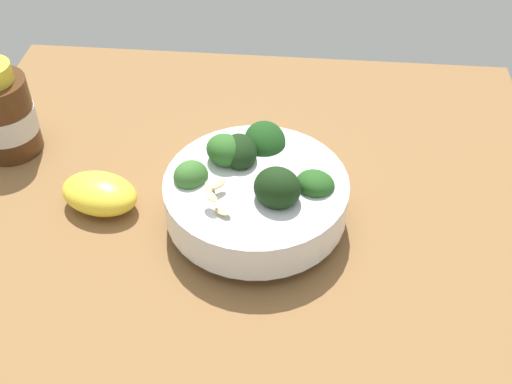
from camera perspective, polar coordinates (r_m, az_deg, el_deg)
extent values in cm
cube|color=brown|center=(67.89, -1.73, -4.32)|extent=(66.99, 66.99, 4.24)
cylinder|color=white|center=(66.48, 0.00, -2.10)|extent=(10.09, 10.09, 1.35)
cylinder|color=white|center=(64.61, 0.00, -0.41)|extent=(18.35, 18.35, 4.04)
cylinder|color=silver|center=(63.50, 0.00, 0.65)|extent=(15.43, 15.43, 0.80)
cylinder|color=#589D47|center=(66.38, -1.79, 2.36)|extent=(2.09, 2.01, 1.74)
ellipsoid|color=black|center=(65.19, -1.83, 3.59)|extent=(5.30, 4.86, 4.41)
cylinder|color=#3C7A32|center=(64.91, -5.66, 0.36)|extent=(1.73, 1.64, 1.27)
ellipsoid|color=#386B2B|center=(63.87, -5.76, 1.40)|extent=(5.69, 5.02, 4.51)
cylinder|color=#4A8F3C|center=(64.11, 5.15, -0.39)|extent=(1.69, 1.63, 1.65)
ellipsoid|color=#23511C|center=(63.00, 5.24, 0.70)|extent=(5.05, 4.82, 4.11)
cylinder|color=#3C7A32|center=(68.72, 0.78, 3.41)|extent=(2.15, 1.92, 1.64)
ellipsoid|color=#194216|center=(67.62, 0.80, 4.55)|extent=(6.10, 5.46, 4.90)
cylinder|color=#2F662B|center=(66.46, -2.60, 2.36)|extent=(1.75, 1.90, 1.91)
ellipsoid|color=#2D6023|center=(65.17, -2.66, 3.69)|extent=(5.51, 5.79, 5.25)
cylinder|color=#4A8F3C|center=(61.78, 1.85, -0.83)|extent=(1.91, 1.88, 1.15)
ellipsoid|color=black|center=(60.60, 1.88, 0.35)|extent=(5.86, 6.69, 5.50)
cylinder|color=#4A8F3C|center=(62.23, 1.74, -1.52)|extent=(1.33, 1.33, 1.49)
ellipsoid|color=#386B2B|center=(61.24, 1.76, -0.57)|extent=(3.91, 3.59, 3.02)
ellipsoid|color=#DBBC84|center=(62.03, -4.10, 0.42)|extent=(2.03, 1.46, 0.60)
ellipsoid|color=#DBBC84|center=(59.66, -4.06, -0.33)|extent=(1.96, 2.01, 0.79)
ellipsoid|color=#DBBC84|center=(59.74, -2.95, -1.67)|extent=(1.85, 2.07, 0.67)
ellipsoid|color=#DBBC84|center=(61.47, -3.40, 0.75)|extent=(2.03, 1.98, 0.70)
ellipsoid|color=yellow|center=(69.12, -13.64, -0.13)|extent=(7.41, 9.39, 3.69)
cylinder|color=#472814|center=(78.25, -21.36, 6.24)|extent=(6.86, 6.86, 9.20)
cylinder|color=silver|center=(78.51, -21.27, 5.97)|extent=(6.99, 6.99, 2.99)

